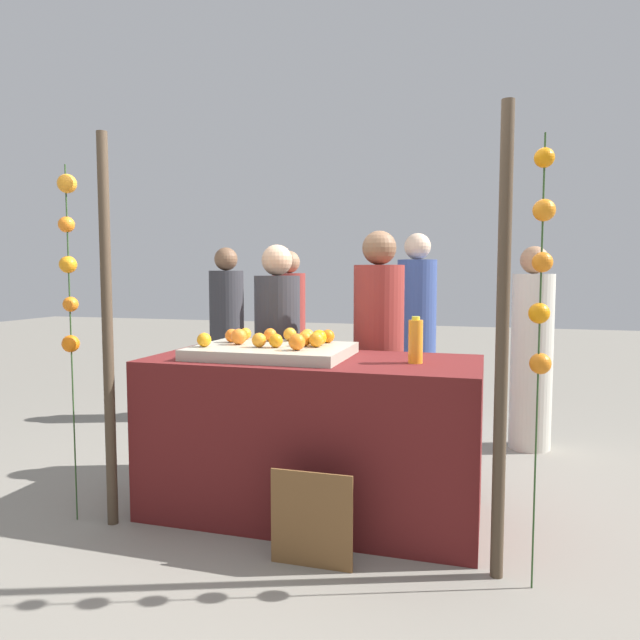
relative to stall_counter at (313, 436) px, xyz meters
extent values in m
plane|color=gray|center=(0.00, 0.00, -0.44)|extent=(24.00, 24.00, 0.00)
cube|color=#5B1919|center=(0.00, 0.00, 0.00)|extent=(1.82, 0.81, 0.88)
cube|color=#B2AD99|center=(-0.24, 0.00, 0.47)|extent=(0.86, 0.64, 0.06)
sphere|color=orange|center=(-0.22, 0.25, 0.54)|extent=(0.08, 0.08, 0.08)
sphere|color=orange|center=(-0.44, 0.00, 0.54)|extent=(0.09, 0.09, 0.09)
sphere|color=orange|center=(-0.53, 0.09, 0.54)|extent=(0.08, 0.08, 0.08)
sphere|color=orange|center=(-0.28, -0.08, 0.54)|extent=(0.08, 0.08, 0.08)
sphere|color=orange|center=(-0.06, 0.04, 0.54)|extent=(0.08, 0.08, 0.08)
sphere|color=orange|center=(-0.08, 0.17, 0.54)|extent=(0.08, 0.08, 0.08)
sphere|color=orange|center=(-0.04, -0.14, 0.54)|extent=(0.09, 0.09, 0.09)
sphere|color=orange|center=(0.02, 0.01, 0.54)|extent=(0.08, 0.08, 0.08)
sphere|color=orange|center=(-0.33, 0.21, 0.54)|extent=(0.08, 0.08, 0.08)
sphere|color=orange|center=(-0.51, 0.25, 0.53)|extent=(0.07, 0.07, 0.07)
sphere|color=orange|center=(0.03, 0.22, 0.54)|extent=(0.08, 0.08, 0.08)
sphere|color=orange|center=(-0.19, -0.07, 0.54)|extent=(0.08, 0.08, 0.08)
sphere|color=orange|center=(0.01, 0.09, 0.54)|extent=(0.09, 0.09, 0.09)
sphere|color=orange|center=(-0.58, -0.15, 0.54)|extent=(0.08, 0.08, 0.08)
cylinder|color=orange|center=(0.57, -0.02, 0.55)|extent=(0.08, 0.08, 0.23)
cylinder|color=yellow|center=(0.57, -0.02, 0.67)|extent=(0.04, 0.04, 0.02)
cube|color=brown|center=(0.17, -0.60, -0.22)|extent=(0.39, 0.01, 0.46)
cube|color=black|center=(0.17, -0.58, -0.22)|extent=(0.36, 0.02, 0.43)
cylinder|color=#333338|center=(-0.44, 0.63, 0.23)|extent=(0.31, 0.31, 1.33)
sphere|color=tan|center=(-0.44, 0.63, 0.99)|extent=(0.21, 0.21, 0.21)
cylinder|color=maroon|center=(0.25, 0.63, 0.26)|extent=(0.32, 0.32, 1.40)
sphere|color=brown|center=(0.25, 0.63, 1.07)|extent=(0.22, 0.22, 0.22)
cylinder|color=#384C8C|center=(0.33, 2.03, 0.29)|extent=(0.34, 0.34, 1.46)
sphere|color=beige|center=(0.33, 2.03, 1.14)|extent=(0.23, 0.23, 0.23)
cylinder|color=beige|center=(1.25, 1.63, 0.23)|extent=(0.31, 0.31, 1.34)
sphere|color=#A87A59|center=(1.25, 1.63, 1.01)|extent=(0.21, 0.21, 0.21)
cylinder|color=maroon|center=(-0.88, 2.14, 0.23)|extent=(0.31, 0.31, 1.34)
sphere|color=#A87A59|center=(-0.88, 2.14, 1.01)|extent=(0.21, 0.21, 0.21)
cylinder|color=#333338|center=(-1.41, 1.88, 0.25)|extent=(0.32, 0.32, 1.37)
sphere|color=brown|center=(-1.41, 1.88, 1.04)|extent=(0.21, 0.21, 0.21)
cylinder|color=#473828|center=(-0.99, -0.44, 0.60)|extent=(0.06, 0.06, 2.07)
cylinder|color=#473828|center=(0.99, -0.44, 0.60)|extent=(0.06, 0.06, 2.07)
cylinder|color=#2D4C23|center=(-1.21, -0.46, 0.52)|extent=(0.01, 0.01, 1.91)
sphere|color=orange|center=(-1.20, -0.46, 1.37)|extent=(0.10, 0.10, 0.10)
sphere|color=orange|center=(-1.22, -0.45, 1.16)|extent=(0.08, 0.08, 0.08)
sphere|color=orange|center=(-1.22, -0.45, 0.95)|extent=(0.09, 0.09, 0.09)
sphere|color=orange|center=(-1.21, -0.46, 0.74)|extent=(0.08, 0.08, 0.08)
sphere|color=orange|center=(-1.21, -0.46, 0.53)|extent=(0.09, 0.09, 0.09)
cylinder|color=#2D4C23|center=(1.14, -0.50, 0.52)|extent=(0.01, 0.01, 1.91)
sphere|color=orange|center=(1.13, -0.50, 1.37)|extent=(0.08, 0.08, 0.08)
sphere|color=orange|center=(1.14, -0.51, 1.16)|extent=(0.09, 0.09, 0.09)
sphere|color=orange|center=(1.14, -0.51, 0.95)|extent=(0.08, 0.08, 0.08)
sphere|color=orange|center=(1.13, -0.50, 0.74)|extent=(0.09, 0.09, 0.09)
sphere|color=orange|center=(1.14, -0.49, 0.53)|extent=(0.09, 0.09, 0.09)
camera|label=1|loc=(0.93, -3.07, 0.91)|focal=32.87mm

